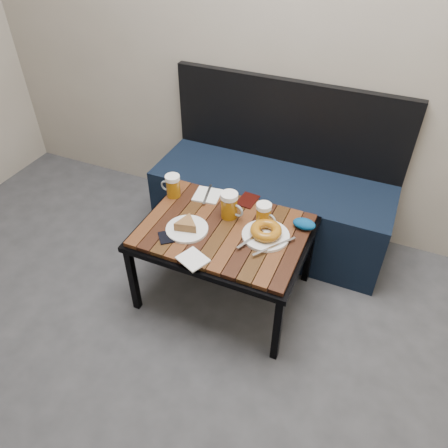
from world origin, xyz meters
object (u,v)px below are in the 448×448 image
at_px(bench, 272,200).
at_px(knit_pouch, 304,224).
at_px(beer_mug_right, 264,214).
at_px(plate_bagel, 266,233).
at_px(beer_mug_left, 173,186).
at_px(plate_pie, 187,227).
at_px(passport_navy, 172,236).
at_px(beer_mug_centre, 230,205).
at_px(passport_burgundy, 248,200).
at_px(cafe_table, 224,235).

xyz_separation_m(bench, knit_pouch, (0.29, -0.41, 0.22)).
xyz_separation_m(beer_mug_right, plate_bagel, (0.04, -0.09, -0.03)).
distance_m(beer_mug_left, plate_pie, 0.31).
xyz_separation_m(passport_navy, knit_pouch, (0.56, 0.32, 0.02)).
height_order(beer_mug_centre, knit_pouch, beer_mug_centre).
bearing_deg(passport_burgundy, passport_navy, -114.07).
bearing_deg(plate_pie, passport_burgundy, 61.71).
relative_size(beer_mug_centre, plate_pie, 0.68).
xyz_separation_m(plate_pie, plate_bagel, (0.37, 0.11, 0.00)).
bearing_deg(beer_mug_centre, passport_burgundy, 89.12).
xyz_separation_m(beer_mug_centre, plate_pie, (-0.15, -0.18, -0.05)).
relative_size(beer_mug_left, beer_mug_centre, 0.89).
bearing_deg(beer_mug_left, knit_pouch, -178.09).
bearing_deg(passport_navy, beer_mug_left, 168.19).
distance_m(cafe_table, plate_bagel, 0.22).
relative_size(bench, passport_burgundy, 11.01).
xyz_separation_m(plate_pie, knit_pouch, (0.52, 0.25, 0.00)).
bearing_deg(knit_pouch, beer_mug_left, -178.55).
xyz_separation_m(bench, beer_mug_centre, (-0.08, -0.48, 0.27)).
height_order(plate_pie, plate_bagel, plate_bagel).
bearing_deg(passport_navy, plate_pie, 109.15).
relative_size(plate_pie, passport_navy, 1.64).
distance_m(bench, beer_mug_right, 0.54).
distance_m(beer_mug_centre, beer_mug_right, 0.18).
distance_m(bench, beer_mug_centre, 0.55).
bearing_deg(plate_pie, knit_pouch, 25.38).
relative_size(cafe_table, plate_pie, 4.03).
height_order(cafe_table, knit_pouch, knit_pouch).
xyz_separation_m(beer_mug_right, knit_pouch, (0.19, 0.05, -0.04)).
xyz_separation_m(beer_mug_left, plate_pie, (0.20, -0.23, -0.04)).
bearing_deg(plate_bagel, bench, 104.26).
height_order(passport_burgundy, knit_pouch, knit_pouch).
bearing_deg(cafe_table, beer_mug_centre, 97.08).
bearing_deg(cafe_table, plate_bagel, 6.24).
distance_m(cafe_table, knit_pouch, 0.40).
bearing_deg(plate_pie, beer_mug_right, 30.73).
height_order(bench, passport_navy, bench).
distance_m(plate_pie, passport_burgundy, 0.39).
bearing_deg(beer_mug_right, beer_mug_centre, -161.49).
distance_m(plate_bagel, passport_navy, 0.45).
xyz_separation_m(beer_mug_centre, passport_navy, (-0.19, -0.26, -0.07)).
distance_m(cafe_table, beer_mug_right, 0.23).
bearing_deg(plate_bagel, cafe_table, -173.76).
distance_m(beer_mug_left, passport_burgundy, 0.41).
bearing_deg(beer_mug_left, plate_bagel, 168.51).
relative_size(bench, beer_mug_right, 11.54).
xyz_separation_m(plate_bagel, passport_burgundy, (-0.18, 0.24, -0.02)).
distance_m(bench, plate_bagel, 0.61).
bearing_deg(beer_mug_right, beer_mug_left, -168.75).
height_order(passport_navy, knit_pouch, knit_pouch).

